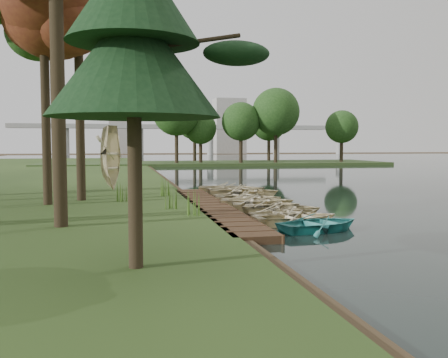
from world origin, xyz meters
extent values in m
plane|color=#3D2F1D|center=(0.00, 0.00, 0.00)|extent=(300.00, 300.00, 0.00)
cube|color=#3C2717|center=(-1.60, 0.00, 0.15)|extent=(1.60, 16.00, 0.30)
cube|color=#30451F|center=(8.00, 50.00, 0.23)|extent=(50.00, 14.00, 0.45)
cylinder|color=black|center=(-15.33, 50.00, 2.85)|extent=(0.50, 0.50, 4.80)
sphere|color=#214517|center=(-15.33, 50.00, 6.45)|extent=(5.60, 5.60, 5.60)
cylinder|color=black|center=(-8.67, 50.00, 2.85)|extent=(0.50, 0.50, 4.80)
sphere|color=#214517|center=(-8.67, 50.00, 6.45)|extent=(5.60, 5.60, 5.60)
cylinder|color=black|center=(-2.00, 50.00, 2.85)|extent=(0.50, 0.50, 4.80)
sphere|color=#214517|center=(-2.00, 50.00, 6.45)|extent=(5.60, 5.60, 5.60)
cylinder|color=black|center=(4.67, 50.00, 2.85)|extent=(0.50, 0.50, 4.80)
sphere|color=#214517|center=(4.67, 50.00, 6.45)|extent=(5.60, 5.60, 5.60)
cylinder|color=black|center=(11.33, 50.00, 2.85)|extent=(0.50, 0.50, 4.80)
sphere|color=#214517|center=(11.33, 50.00, 6.45)|extent=(5.60, 5.60, 5.60)
cylinder|color=black|center=(18.00, 50.00, 2.85)|extent=(0.50, 0.50, 4.80)
sphere|color=#214517|center=(18.00, 50.00, 6.45)|extent=(5.60, 5.60, 5.60)
cylinder|color=black|center=(24.67, 50.00, 2.85)|extent=(0.50, 0.50, 4.80)
sphere|color=#214517|center=(24.67, 50.00, 6.45)|extent=(5.60, 5.60, 5.60)
cube|color=#A5A5A0|center=(10.00, 120.00, 8.00)|extent=(90.00, 4.00, 1.20)
cylinder|color=#A5A5A0|center=(-20.00, 120.00, 4.00)|extent=(1.80, 1.80, 8.00)
cylinder|color=#A5A5A0|center=(0.00, 120.00, 4.00)|extent=(1.80, 1.80, 8.00)
cylinder|color=#A5A5A0|center=(20.00, 120.00, 4.00)|extent=(1.80, 1.80, 8.00)
cylinder|color=#A5A5A0|center=(40.00, 120.00, 4.00)|extent=(1.80, 1.80, 8.00)
cylinder|color=#A5A5A0|center=(60.00, 120.00, 4.00)|extent=(1.80, 1.80, 8.00)
cube|color=#A5A5A0|center=(30.00, 140.00, 9.00)|extent=(10.00, 8.00, 18.00)
cube|color=#A5A5A0|center=(-5.00, 145.00, 6.00)|extent=(8.00, 8.00, 12.00)
imported|color=teal|center=(1.15, -6.09, 0.38)|extent=(3.66, 3.03, 0.66)
imported|color=beige|center=(0.79, -4.62, 0.39)|extent=(3.49, 2.64, 0.68)
imported|color=beige|center=(0.84, -3.44, 0.38)|extent=(3.71, 3.12, 0.66)
imported|color=beige|center=(1.12, -1.88, 0.39)|extent=(3.98, 3.49, 0.69)
imported|color=beige|center=(0.84, -0.59, 0.37)|extent=(3.46, 2.76, 0.64)
imported|color=beige|center=(0.74, 0.65, 0.41)|extent=(4.03, 3.32, 0.73)
imported|color=beige|center=(0.74, 2.27, 0.39)|extent=(3.94, 3.41, 0.69)
imported|color=beige|center=(0.80, 3.91, 0.37)|extent=(3.58, 3.00, 0.64)
imported|color=beige|center=(1.23, 5.10, 0.45)|extent=(4.49, 3.78, 0.80)
imported|color=beige|center=(1.20, 6.59, 0.43)|extent=(4.03, 3.15, 0.76)
imported|color=beige|center=(0.87, 8.01, 0.42)|extent=(4.00, 3.24, 0.73)
imported|color=beige|center=(-6.11, 8.29, 0.70)|extent=(4.70, 4.20, 0.80)
cylinder|color=black|center=(-7.60, -4.85, 5.57)|extent=(0.45, 0.45, 10.55)
cylinder|color=black|center=(-8.89, 1.64, 4.30)|extent=(0.40, 0.40, 8.00)
ellipsoid|color=#612815|center=(-8.89, 1.64, 8.30)|extent=(4.25, 4.25, 3.61)
cylinder|color=black|center=(-7.52, 3.18, 5.07)|extent=(0.43, 0.43, 9.53)
ellipsoid|color=#214517|center=(-7.52, 3.18, 9.83)|extent=(4.68, 4.68, 3.98)
cylinder|color=black|center=(-9.28, 8.17, 5.28)|extent=(0.44, 0.44, 9.97)
ellipsoid|color=#214517|center=(-9.28, 8.17, 10.27)|extent=(4.77, 4.77, 4.05)
cylinder|color=black|center=(-5.31, -11.01, 2.25)|extent=(0.32, 0.32, 3.89)
cone|color=black|center=(-5.31, -11.01, 4.94)|extent=(3.80, 3.80, 2.60)
cone|color=#3F661E|center=(-2.89, -3.09, 0.81)|extent=(0.60, 0.60, 1.02)
cone|color=#3F661E|center=(-3.51, -1.05, 0.83)|extent=(0.60, 0.60, 1.06)
cone|color=#3F661E|center=(-5.55, 2.23, 0.73)|extent=(0.60, 0.60, 0.86)
cone|color=#3F661E|center=(-3.33, 4.44, 0.82)|extent=(0.60, 0.60, 1.04)
camera|label=1|loc=(-5.63, -22.17, 3.05)|focal=40.00mm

